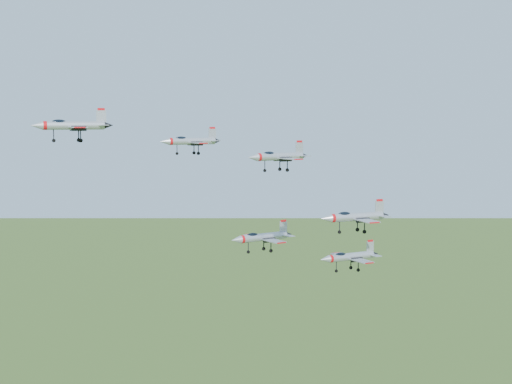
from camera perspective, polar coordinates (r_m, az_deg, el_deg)
jet_lead at (r=117.42m, az=-14.55°, el=5.20°), size 12.89×10.85×3.46m
jet_left_high at (r=121.21m, az=-5.28°, el=4.09°), size 11.14×9.27×2.98m
jet_right_high at (r=107.90m, az=1.76°, el=2.87°), size 11.02×9.04×2.96m
jet_left_low at (r=134.96m, az=0.45°, el=-3.63°), size 13.76×11.29×3.69m
jet_right_low at (r=125.46m, az=7.89°, el=-1.97°), size 13.60×11.45×3.65m
jet_trail at (r=130.89m, az=7.46°, el=-5.14°), size 12.86×10.68×3.44m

